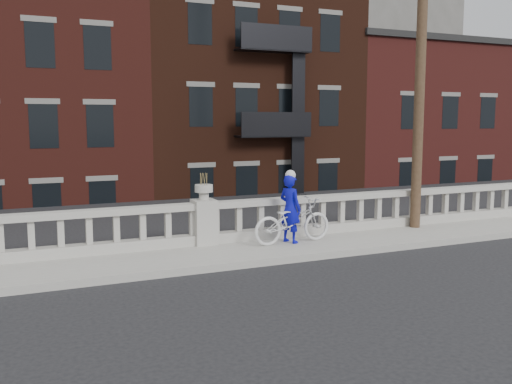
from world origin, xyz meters
TOP-DOWN VIEW (x-y plane):
  - ground at (0.00, 0.00)m, footprint 120.00×120.00m
  - sidewalk at (0.00, 3.00)m, footprint 32.00×2.20m
  - balustrade at (0.00, 3.95)m, footprint 28.00×0.34m
  - planter_pedestal at (0.00, 3.95)m, footprint 0.55×0.55m
  - lower_level at (0.56, 23.04)m, footprint 80.00×44.00m
  - utility_pole at (6.20, 3.60)m, footprint 1.60×0.28m
  - bicycle at (2.04, 3.18)m, footprint 2.16×0.87m
  - cyclist at (2.01, 3.25)m, footprint 0.62×0.73m

SIDE VIEW (x-z plane):
  - ground at x=0.00m, z-range 0.00..0.00m
  - sidewalk at x=0.00m, z-range 0.00..0.15m
  - balustrade at x=0.00m, z-range 0.13..1.16m
  - bicycle at x=2.04m, z-range 0.15..1.26m
  - planter_pedestal at x=0.00m, z-range -0.05..1.71m
  - cyclist at x=2.01m, z-range 0.15..1.85m
  - lower_level at x=0.56m, z-range -7.77..13.03m
  - utility_pole at x=6.20m, z-range 0.24..10.24m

